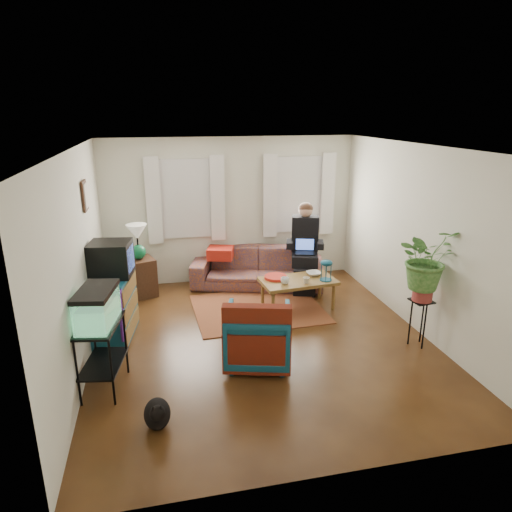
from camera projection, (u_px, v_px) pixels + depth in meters
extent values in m
cube|color=#4F2B14|center=(262.00, 340.00, 6.29)|extent=(4.50, 5.00, 0.01)
cube|color=white|center=(263.00, 148.00, 5.49)|extent=(4.50, 5.00, 0.01)
cube|color=silver|center=(231.00, 211.00, 8.22)|extent=(4.50, 0.01, 2.60)
cube|color=silver|center=(336.00, 342.00, 3.57)|extent=(4.50, 0.01, 2.60)
cube|color=silver|center=(79.00, 262.00, 5.43)|extent=(0.01, 5.00, 2.60)
cube|color=silver|center=(420.00, 240.00, 6.35)|extent=(0.01, 5.00, 2.60)
cube|color=white|center=(186.00, 199.00, 7.96)|extent=(1.08, 0.04, 1.38)
cube|color=white|center=(298.00, 194.00, 8.38)|extent=(1.08, 0.04, 1.38)
cube|color=white|center=(186.00, 200.00, 7.88)|extent=(1.36, 0.06, 1.50)
cube|color=white|center=(299.00, 195.00, 8.30)|extent=(1.36, 0.06, 1.50)
cube|color=#3D2616|center=(85.00, 196.00, 6.03)|extent=(0.04, 0.32, 0.40)
cube|color=brown|center=(258.00, 309.00, 7.27)|extent=(2.06, 1.67, 0.01)
imported|color=brown|center=(257.00, 262.00, 8.14)|extent=(2.47, 1.52, 0.90)
cube|color=#392015|center=(141.00, 277.00, 7.72)|extent=(0.57, 0.57, 0.66)
cube|color=#126471|center=(112.00, 308.00, 6.26)|extent=(0.63, 1.04, 0.88)
cube|color=black|center=(111.00, 259.00, 6.15)|extent=(0.61, 0.57, 0.47)
cube|color=black|center=(103.00, 357.00, 5.09)|extent=(0.52, 0.78, 0.80)
cube|color=#7FD899|center=(97.00, 307.00, 4.91)|extent=(0.47, 0.71, 0.42)
ellipsoid|color=black|center=(157.00, 411.00, 4.54)|extent=(0.28, 0.42, 0.35)
imported|color=#126770|center=(258.00, 333.00, 5.64)|extent=(0.95, 0.91, 0.80)
cube|color=#9E0A0A|center=(257.00, 333.00, 5.29)|extent=(0.83, 0.39, 0.66)
cube|color=brown|center=(298.00, 294.00, 7.26)|extent=(1.22, 0.75, 0.48)
imported|color=white|center=(285.00, 281.00, 7.00)|extent=(0.14, 0.14, 0.10)
imported|color=beige|center=(306.00, 280.00, 7.01)|extent=(0.12, 0.12, 0.10)
imported|color=white|center=(314.00, 274.00, 7.37)|extent=(0.25, 0.25, 0.06)
cylinder|color=#B21414|center=(276.00, 277.00, 7.23)|extent=(0.39, 0.39, 0.04)
cube|color=black|center=(419.00, 323.00, 6.08)|extent=(0.31, 0.31, 0.65)
imported|color=#599947|center=(425.00, 268.00, 5.84)|extent=(0.82, 0.73, 0.83)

